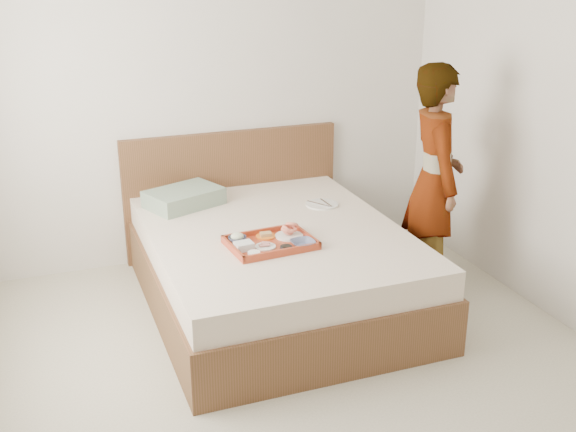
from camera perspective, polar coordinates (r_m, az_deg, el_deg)
The scene contains 16 objects.
ground at distance 3.86m, azimuth 2.06°, elevation -13.92°, with size 3.50×4.00×0.01m, color beige.
wall_back at distance 5.16m, azimuth -6.47°, elevation 10.56°, with size 3.50×0.01×2.60m, color silver.
bed at distance 4.59m, azimuth -1.03°, elevation -4.18°, with size 1.65×2.00×0.53m, color brown.
headboard at distance 5.37m, azimuth -4.54°, elevation 1.93°, with size 1.65×0.06×0.95m, color brown.
pillow at distance 4.94m, azimuth -8.45°, elevation 1.49°, with size 0.49×0.33×0.12m, color #89A685.
tray at distance 4.22m, azimuth -1.43°, elevation -2.16°, with size 0.50×0.37×0.05m, color #AD331E.
prawn_plate at distance 4.33m, azimuth 0.10°, elevation -1.62°, with size 0.17×0.17×0.01m, color white.
navy_bowl_big at distance 4.19m, azimuth 1.21°, elevation -2.23°, with size 0.14×0.14×0.03m, color #1C234B.
sauce_dish at distance 4.13m, azimuth -0.15°, elevation -2.64°, with size 0.07×0.07×0.03m, color black.
meat_plate at distance 4.18m, azimuth -1.85°, elevation -2.50°, with size 0.12×0.12×0.01m, color white.
bread_plate at distance 4.33m, azimuth -1.82°, elevation -1.65°, with size 0.12×0.12×0.01m, color orange.
salad_bowl at distance 4.26m, azimuth -4.13°, elevation -1.89°, with size 0.11×0.11×0.03m, color #1C234B.
plastic_tub at distance 4.14m, azimuth -3.60°, elevation -2.45°, with size 0.11×0.09×0.05m, color silver.
cheese_round at distance 4.06m, azimuth -2.78°, elevation -3.09°, with size 0.07×0.07×0.03m, color white.
dinner_plate at distance 4.92m, azimuth 2.78°, elevation 0.95°, with size 0.23×0.23×0.01m, color white.
person at distance 4.73m, azimuth 11.79°, elevation 2.80°, with size 0.57×0.37×1.55m, color white.
Camera 1 is at (-1.25, -2.93, 2.18)m, focal length 43.79 mm.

